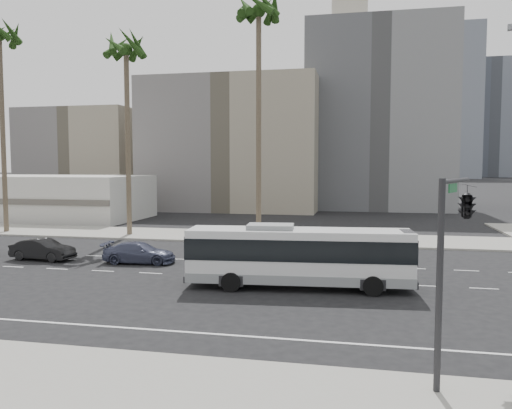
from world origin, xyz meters
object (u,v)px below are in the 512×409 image
(traffic_signal, at_px, (464,208))
(car_a, at_px, (139,253))
(car_b, at_px, (43,249))
(palm_near, at_px, (259,16))
(city_bus, at_px, (299,255))
(palm_mid, at_px, (126,54))

(traffic_signal, bearing_deg, car_a, 163.71)
(car_a, xyz_separation_m, traffic_signal, (16.96, -13.34, 4.25))
(car_b, xyz_separation_m, palm_near, (12.15, 11.52, 17.48))
(city_bus, relative_size, car_b, 2.69)
(car_a, height_order, traffic_signal, traffic_signal)
(palm_near, relative_size, palm_mid, 1.14)
(city_bus, xyz_separation_m, traffic_signal, (6.19, -8.84, 3.22))
(city_bus, height_order, palm_near, palm_near)
(traffic_signal, bearing_deg, palm_mid, 154.88)
(traffic_signal, xyz_separation_m, palm_near, (-11.48, 24.52, 13.26))
(car_a, bearing_deg, traffic_signal, -133.10)
(car_a, bearing_deg, palm_near, -31.03)
(traffic_signal, relative_size, palm_near, 0.29)
(city_bus, distance_m, car_b, 17.95)
(car_b, bearing_deg, palm_near, -41.99)
(city_bus, xyz_separation_m, palm_near, (-5.28, 15.69, 16.48))
(car_b, bearing_deg, car_a, -82.61)
(car_a, xyz_separation_m, car_b, (-6.67, -0.33, 0.03))
(traffic_signal, distance_m, palm_near, 30.15)
(car_a, distance_m, car_b, 6.68)
(palm_near, bearing_deg, car_a, -116.11)
(city_bus, bearing_deg, palm_mid, 131.85)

